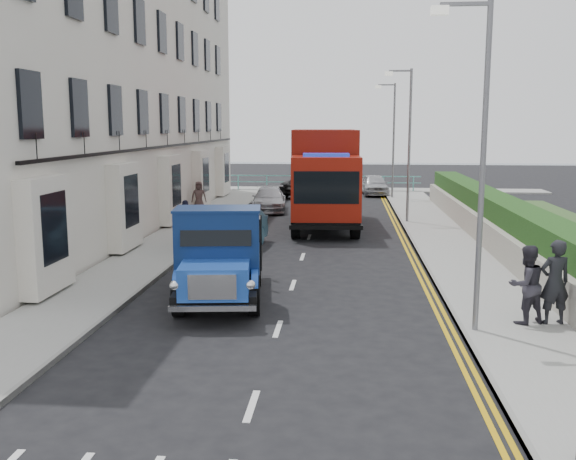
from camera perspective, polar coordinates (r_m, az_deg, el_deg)
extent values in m
plane|color=black|center=(16.38, -0.15, -6.64)|extent=(120.00, 120.00, 0.00)
cube|color=gray|center=(25.95, -9.77, -0.69)|extent=(2.40, 38.00, 0.12)
cube|color=gray|center=(25.37, 13.80, -1.05)|extent=(2.60, 38.00, 0.12)
cube|color=gray|center=(44.93, 3.31, 3.60)|extent=(30.00, 2.50, 0.12)
plane|color=slate|center=(75.83, 4.11, 5.86)|extent=(120.00, 120.00, 0.00)
cube|color=silver|center=(30.81, -16.14, 13.59)|extent=(6.00, 30.00, 14.00)
cube|color=black|center=(29.75, -10.13, 7.42)|extent=(0.12, 28.00, 0.10)
cube|color=#B2AD9E|center=(25.52, 16.73, -0.01)|extent=(0.30, 28.00, 1.00)
cube|color=#183E13|center=(25.61, 18.31, 0.86)|extent=(1.20, 28.00, 1.70)
cube|color=#59B2A5|center=(44.04, 3.29, 4.82)|extent=(13.00, 0.08, 0.06)
cube|color=#59B2A5|center=(44.08, 3.28, 4.26)|extent=(13.00, 0.06, 0.05)
cylinder|color=slate|center=(14.01, 16.90, 4.82)|extent=(0.12, 0.12, 7.00)
cube|color=slate|center=(14.09, 15.48, 18.80)|extent=(1.00, 0.08, 0.08)
cube|color=beige|center=(13.99, 13.33, 18.45)|extent=(0.35, 0.18, 0.18)
cylinder|color=slate|center=(29.84, 10.73, 7.21)|extent=(0.12, 0.12, 7.00)
cube|color=slate|center=(29.87, 9.95, 13.77)|extent=(1.00, 0.08, 0.08)
cube|color=beige|center=(29.83, 8.95, 13.57)|extent=(0.35, 0.18, 0.18)
cylinder|color=slate|center=(39.80, 9.36, 7.73)|extent=(0.12, 0.12, 7.00)
cube|color=slate|center=(39.83, 8.76, 12.64)|extent=(1.00, 0.08, 0.08)
cube|color=beige|center=(39.79, 8.02, 12.48)|extent=(0.35, 0.18, 0.18)
cylinder|color=black|center=(15.51, -9.67, -5.82)|extent=(0.38, 1.00, 0.98)
cylinder|color=black|center=(15.37, -3.02, -5.83)|extent=(0.38, 1.00, 0.98)
cylinder|color=black|center=(18.25, -8.47, -3.50)|extent=(0.38, 1.00, 0.98)
cylinder|color=black|center=(18.13, -2.84, -3.49)|extent=(0.38, 1.00, 0.98)
cube|color=black|center=(16.75, -5.99, -4.10)|extent=(2.52, 5.08, 0.18)
cube|color=blue|center=(14.85, -6.53, -4.40)|extent=(1.73, 1.50, 0.73)
cube|color=silver|center=(14.19, -6.75, -5.05)|extent=(1.07, 0.21, 0.56)
cube|color=navy|center=(15.86, -6.23, -1.37)|extent=(2.17, 1.46, 1.78)
cube|color=black|center=(17.89, -5.73, -2.47)|extent=(2.47, 3.09, 0.12)
cylinder|color=black|center=(25.74, 0.69, 0.63)|extent=(0.43, 1.26, 1.25)
cylinder|color=black|center=(25.80, 5.99, 0.60)|extent=(0.43, 1.26, 1.25)
cylinder|color=black|center=(29.22, 0.86, 1.67)|extent=(0.43, 1.26, 1.25)
cylinder|color=black|center=(29.27, 5.52, 1.64)|extent=(0.43, 1.26, 1.25)
cylinder|color=black|center=(31.69, 0.95, 2.26)|extent=(0.43, 1.26, 1.25)
cylinder|color=black|center=(31.73, 5.26, 2.23)|extent=(0.43, 1.26, 1.25)
cube|color=black|center=(28.63, 3.22, 1.95)|extent=(3.04, 8.06, 0.28)
cube|color=maroon|center=(25.57, 3.37, 3.76)|extent=(2.83, 2.30, 2.49)
cube|color=black|center=(24.52, 3.43, 3.79)|extent=(2.49, 0.23, 1.25)
cube|color=maroon|center=(29.70, 3.20, 5.62)|extent=(3.15, 6.04, 3.40)
imported|color=black|center=(22.35, -5.37, -0.36)|extent=(2.02, 4.58, 1.53)
imported|color=teal|center=(23.35, -4.91, -0.06)|extent=(2.08, 4.50, 1.43)
imported|color=#A9A9AE|center=(34.04, -1.70, 2.74)|extent=(2.08, 4.40, 1.24)
imported|color=black|center=(41.01, 2.03, 3.96)|extent=(4.05, 5.53, 1.40)
imported|color=#ABABB0|center=(42.34, 7.69, 4.02)|extent=(1.91, 4.07, 1.35)
imported|color=black|center=(15.39, 22.62, -4.29)|extent=(0.77, 0.59, 1.90)
imported|color=#2E2B35|center=(15.21, 20.41, -4.57)|extent=(1.05, 0.95, 1.77)
imported|color=#1C1C32|center=(23.96, -9.04, 0.67)|extent=(1.05, 0.68, 1.66)
imported|color=#42312F|center=(33.00, -7.93, 2.95)|extent=(0.86, 0.66, 1.57)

